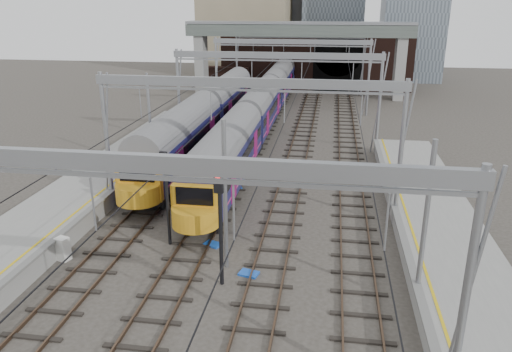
% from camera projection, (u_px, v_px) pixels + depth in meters
% --- Properties ---
extents(ground, '(160.00, 160.00, 0.00)m').
position_uv_depth(ground, '(217.00, 290.00, 21.32)').
color(ground, '#38332D').
rests_on(ground, ground).
extents(platform_left, '(4.32, 55.00, 1.12)m').
position_uv_depth(platform_left, '(29.00, 236.00, 24.92)').
color(platform_left, gray).
rests_on(platform_left, ground).
extents(platform_right, '(4.32, 47.00, 1.12)m').
position_uv_depth(platform_right, '(478.00, 322.00, 18.30)').
color(platform_right, gray).
rests_on(platform_right, ground).
extents(tracks, '(14.40, 80.00, 0.22)m').
position_uv_depth(tracks, '(264.00, 175.00, 35.30)').
color(tracks, '#4C3828').
rests_on(tracks, ground).
extents(overhead_line, '(16.80, 80.00, 8.00)m').
position_uv_depth(overhead_line, '(276.00, 69.00, 39.17)').
color(overhead_line, gray).
rests_on(overhead_line, ground).
extents(retaining_wall, '(28.00, 2.75, 9.00)m').
position_uv_depth(retaining_wall, '(311.00, 58.00, 68.10)').
color(retaining_wall, black).
rests_on(retaining_wall, ground).
extents(overbridge, '(28.00, 3.00, 9.25)m').
position_uv_depth(overbridge, '(298.00, 38.00, 61.80)').
color(overbridge, gray).
rests_on(overbridge, ground).
extents(train_main, '(2.57, 59.43, 4.50)m').
position_uv_depth(train_main, '(270.00, 95.00, 52.34)').
color(train_main, black).
rests_on(train_main, ground).
extents(train_second, '(2.72, 31.43, 4.70)m').
position_uv_depth(train_second, '(206.00, 116.00, 42.26)').
color(train_second, black).
rests_on(train_second, ground).
extents(signal_near_left, '(0.39, 0.47, 4.95)m').
position_uv_depth(signal_near_left, '(166.00, 187.00, 24.23)').
color(signal_near_left, black).
rests_on(signal_near_left, ground).
extents(signal_near_centre, '(0.40, 0.48, 5.29)m').
position_uv_depth(signal_near_centre, '(220.00, 215.00, 20.63)').
color(signal_near_centre, black).
rests_on(signal_near_centre, ground).
extents(relay_cabinet, '(0.69, 0.63, 1.15)m').
position_uv_depth(relay_cabinet, '(63.00, 249.00, 23.61)').
color(relay_cabinet, silver).
rests_on(relay_cabinet, ground).
extents(equip_cover_a, '(1.00, 0.85, 0.10)m').
position_uv_depth(equip_cover_a, '(213.00, 244.00, 25.20)').
color(equip_cover_a, blue).
rests_on(equip_cover_a, ground).
extents(equip_cover_b, '(1.14, 0.97, 0.11)m').
position_uv_depth(equip_cover_b, '(234.00, 188.00, 32.76)').
color(equip_cover_b, blue).
rests_on(equip_cover_b, ground).
extents(equip_cover_c, '(0.97, 0.79, 0.10)m').
position_uv_depth(equip_cover_c, '(249.00, 273.00, 22.50)').
color(equip_cover_c, blue).
rests_on(equip_cover_c, ground).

